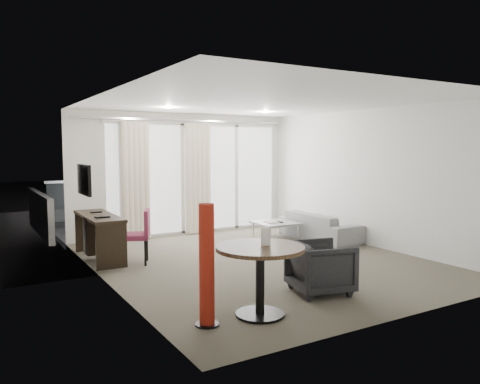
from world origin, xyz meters
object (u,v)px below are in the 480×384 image
red_lamp (207,265)px  rattan_chair_b (225,203)px  desk (99,237)px  desk_chair (135,237)px  tub_armchair (321,267)px  sofa (320,226)px  rattan_chair_a (196,206)px  coffee_table (275,231)px  round_table (260,281)px

red_lamp → rattan_chair_b: 7.69m
desk → desk_chair: size_ratio=1.82×
tub_armchair → sofa: size_ratio=0.39×
rattan_chair_a → coffee_table: bearing=-90.0°
round_table → coffee_table: round_table is taller
desk_chair → red_lamp: size_ratio=0.68×
rattan_chair_b → red_lamp: bearing=-130.2°
red_lamp → coffee_table: size_ratio=1.62×
coffee_table → rattan_chair_b: (0.58, 3.20, 0.22)m
red_lamp → sofa: (4.11, 3.04, -0.37)m
sofa → rattan_chair_a: bearing=19.9°
desk → tub_armchair: 3.87m
desk → sofa: size_ratio=0.85×
desk → rattan_chair_a: bearing=41.9°
sofa → rattan_chair_b: 3.62m
desk_chair → rattan_chair_a: (2.72, 3.42, -0.05)m
round_table → rattan_chair_a: size_ratio=1.28×
red_lamp → sofa: red_lamp is taller
red_lamp → rattan_chair_a: red_lamp is taller
round_table → red_lamp: (-0.64, 0.05, 0.25)m
round_table → desk_chair: bearing=98.6°
desk_chair → sofa: bearing=24.8°
red_lamp → rattan_chair_b: bearing=59.9°
desk_chair → sofa: 3.93m
desk → rattan_chair_a: 4.21m
desk_chair → coffee_table: (3.10, 0.48, -0.26)m
desk → coffee_table: 3.52m
desk → red_lamp: size_ratio=1.23×
rattan_chair_a → round_table: bearing=-116.8°
rattan_chair_b → desk_chair: bearing=-145.0°
tub_armchair → rattan_chair_b: 6.73m
round_table → rattan_chair_a: bearing=70.6°
red_lamp → rattan_chair_a: 7.02m
round_table → red_lamp: size_ratio=0.76×
round_table → rattan_chair_a: round_table is taller
coffee_table → sofa: 0.93m
desk_chair → rattan_chair_b: 5.20m
desk_chair → rattan_chair_b: desk_chair is taller
sofa → rattan_chair_a: (-1.21, 3.34, 0.11)m
coffee_table → round_table: bearing=-127.2°
coffee_table → rattan_chair_b: size_ratio=1.00×
desk_chair → tub_armchair: 3.14m
desk_chair → rattan_chair_b: bearing=68.7°
rattan_chair_b → coffee_table: bearing=-110.3°
desk → red_lamp: bearing=-86.3°
desk_chair → red_lamp: 2.98m
tub_armchair → coffee_table: bearing=-12.3°
rattan_chair_a → rattan_chair_b: rattan_chair_b is taller
tub_armchair → rattan_chair_a: size_ratio=0.95×
tub_armchair → sofa: tub_armchair is taller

